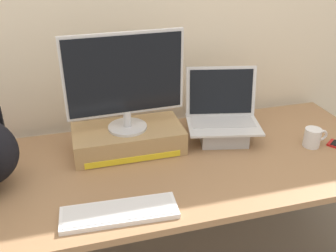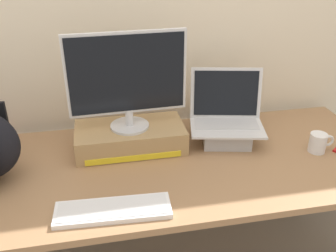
% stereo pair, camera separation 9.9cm
% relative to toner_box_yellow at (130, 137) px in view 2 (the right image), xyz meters
% --- Properties ---
extents(back_wall, '(7.00, 0.10, 2.60)m').
position_rel_toner_box_yellow_xyz_m(back_wall, '(0.15, 0.34, 0.52)').
color(back_wall, beige).
rests_on(back_wall, ground).
extents(desk, '(2.02, 0.81, 0.73)m').
position_rel_toner_box_yellow_xyz_m(desk, '(0.15, -0.16, -0.11)').
color(desk, '#99704C').
rests_on(desk, ground).
extents(toner_box_yellow, '(0.50, 0.26, 0.11)m').
position_rel_toner_box_yellow_xyz_m(toner_box_yellow, '(0.00, 0.00, 0.00)').
color(toner_box_yellow, '#A88456').
rests_on(toner_box_yellow, desk).
extents(desktop_monitor, '(0.52, 0.18, 0.44)m').
position_rel_toner_box_yellow_xyz_m(desktop_monitor, '(0.00, -0.00, 0.29)').
color(desktop_monitor, silver).
rests_on(desktop_monitor, toner_box_yellow).
extents(open_laptop, '(0.39, 0.32, 0.33)m').
position_rel_toner_box_yellow_xyz_m(open_laptop, '(0.46, -0.02, 0.02)').
color(open_laptop, '#ADADB2').
rests_on(open_laptop, desk).
extents(external_keyboard, '(0.42, 0.15, 0.02)m').
position_rel_toner_box_yellow_xyz_m(external_keyboard, '(-0.11, -0.45, -0.04)').
color(external_keyboard, white).
rests_on(external_keyboard, desk).
extents(coffee_mug, '(0.12, 0.08, 0.09)m').
position_rel_toner_box_yellow_xyz_m(coffee_mug, '(0.84, -0.20, -0.01)').
color(coffee_mug, silver).
rests_on(coffee_mug, desk).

